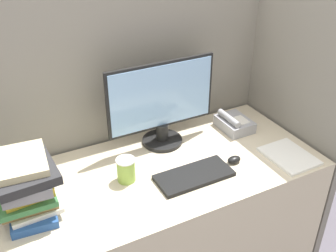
{
  "coord_description": "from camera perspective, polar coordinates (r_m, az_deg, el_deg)",
  "views": [
    {
      "loc": [
        -0.69,
        -1.03,
        1.92
      ],
      "look_at": [
        0.06,
        0.4,
        0.97
      ],
      "focal_mm": 42.0,
      "sensor_mm": 36.0,
      "label": 1
    }
  ],
  "objects": [
    {
      "name": "cubicle_panel_rear",
      "position": [
        2.24,
        -5.7,
        -0.32
      ],
      "size": [
        2.01,
        0.04,
        1.56
      ],
      "color": "gray",
      "rests_on": "ground_plane"
    },
    {
      "name": "cubicle_panel_right",
      "position": [
        2.38,
        17.02,
        0.44
      ],
      "size": [
        0.04,
        0.79,
        1.56
      ],
      "color": "gray",
      "rests_on": "ground_plane"
    },
    {
      "name": "desk",
      "position": [
        2.19,
        -0.99,
        -14.23
      ],
      "size": [
        1.61,
        0.73,
        0.75
      ],
      "color": "beige",
      "rests_on": "ground_plane"
    },
    {
      "name": "monitor",
      "position": [
        2.04,
        -0.91,
        3.05
      ],
      "size": [
        0.6,
        0.22,
        0.46
      ],
      "color": "black",
      "rests_on": "desk"
    },
    {
      "name": "keyboard",
      "position": [
        1.9,
        3.81,
        -7.18
      ],
      "size": [
        0.37,
        0.17,
        0.02
      ],
      "color": "black",
      "rests_on": "desk"
    },
    {
      "name": "mouse",
      "position": [
        2.01,
        9.57,
        -4.84
      ],
      "size": [
        0.07,
        0.05,
        0.04
      ],
      "color": "black",
      "rests_on": "desk"
    },
    {
      "name": "coffee_cup",
      "position": [
        1.85,
        -6.11,
        -6.34
      ],
      "size": [
        0.09,
        0.09,
        0.12
      ],
      "color": "#8CB247",
      "rests_on": "desk"
    },
    {
      "name": "book_stack",
      "position": [
        1.73,
        -19.92,
        -8.19
      ],
      "size": [
        0.26,
        0.31,
        0.27
      ],
      "color": "#264C8C",
      "rests_on": "desk"
    },
    {
      "name": "desk_telephone",
      "position": [
        2.28,
        9.54,
        0.39
      ],
      "size": [
        0.16,
        0.2,
        0.1
      ],
      "color": "#99999E",
      "rests_on": "desk"
    },
    {
      "name": "paper_pile",
      "position": [
        2.12,
        17.15,
        -4.19
      ],
      "size": [
        0.21,
        0.27,
        0.01
      ],
      "color": "white",
      "rests_on": "desk"
    }
  ]
}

